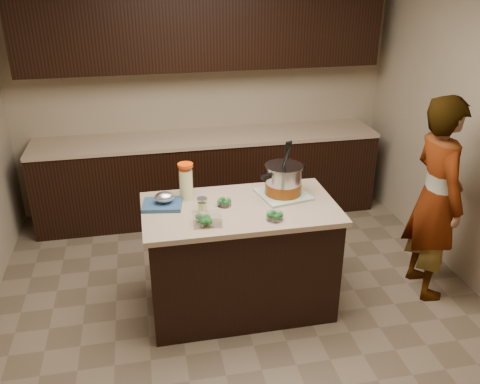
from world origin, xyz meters
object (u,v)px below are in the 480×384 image
object	(u,v)px
island	(240,257)
lemonade_pitcher	(186,183)
stock_pot	(283,182)
person	(436,199)

from	to	relation	value
island	lemonade_pitcher	size ratio (longest dim) A/B	5.16
stock_pot	person	world-z (taller)	person
island	stock_pot	distance (m)	0.69
island	stock_pot	size ratio (longest dim) A/B	3.44
island	stock_pot	bearing A→B (deg)	18.60
island	person	size ratio (longest dim) A/B	0.86
stock_pot	person	xyz separation A→B (m)	(1.22, -0.19, -0.18)
island	person	bearing A→B (deg)	-2.39
lemonade_pitcher	stock_pot	bearing A→B (deg)	-7.80
person	stock_pot	bearing A→B (deg)	84.19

